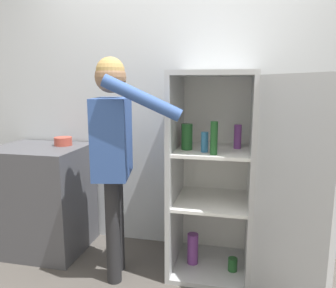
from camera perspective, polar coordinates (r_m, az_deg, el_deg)
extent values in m
cube|color=silver|center=(2.87, 1.98, 6.72)|extent=(7.00, 0.06, 2.55)
cube|color=#B7BABC|center=(2.85, 7.34, -20.05)|extent=(0.61, 0.63, 0.04)
cube|color=#B7BABC|center=(2.46, 8.16, 12.03)|extent=(0.61, 0.63, 0.04)
cube|color=white|center=(2.84, 8.24, -3.63)|extent=(0.61, 0.03, 1.48)
cube|color=#B7BABC|center=(2.59, 1.33, -4.89)|extent=(0.04, 0.63, 1.48)
cube|color=#B7BABC|center=(2.55, 14.24, -5.48)|extent=(0.03, 0.63, 1.48)
cube|color=white|center=(2.62, 7.61, -9.79)|extent=(0.54, 0.56, 0.02)
cube|color=white|center=(2.51, 7.83, -1.12)|extent=(0.54, 0.56, 0.02)
cube|color=#B7BABC|center=(2.04, 20.58, -9.85)|extent=(0.38, 0.53, 1.48)
cylinder|color=#9E4C19|center=(2.58, 3.04, 0.98)|extent=(0.06, 0.06, 0.13)
cylinder|color=#723884|center=(2.54, 12.03, 1.27)|extent=(0.06, 0.06, 0.18)
cylinder|color=#1E5123|center=(2.29, 8.01, 1.02)|extent=(0.05, 0.05, 0.23)
cylinder|color=#723884|center=(2.76, 4.33, -17.71)|extent=(0.09, 0.09, 0.25)
cylinder|color=#1E5123|center=(2.74, 11.19, -19.87)|extent=(0.07, 0.07, 0.10)
cylinder|color=#1E5123|center=(2.45, 3.31, 1.27)|extent=(0.08, 0.08, 0.19)
cylinder|color=teal|center=(2.37, 6.40, 0.34)|extent=(0.05, 0.05, 0.15)
cylinder|color=#262628|center=(2.66, -8.87, -13.19)|extent=(0.11, 0.11, 0.80)
cylinder|color=#262628|center=(2.51, -9.54, -14.74)|extent=(0.11, 0.11, 0.80)
cube|color=#335193|center=(2.39, -9.66, 1.14)|extent=(0.32, 0.46, 0.57)
sphere|color=#8C6647|center=(2.36, -9.98, 11.40)|extent=(0.22, 0.22, 0.22)
sphere|color=#AD894C|center=(2.36, -10.01, 12.33)|extent=(0.20, 0.20, 0.20)
cylinder|color=#335193|center=(2.62, -8.73, 1.35)|extent=(0.08, 0.08, 0.53)
cylinder|color=#335193|center=(2.09, -4.55, 7.98)|extent=(0.52, 0.19, 0.30)
cube|color=#4C4C51|center=(3.14, -21.07, -8.81)|extent=(0.76, 0.63, 0.93)
cylinder|color=#B24738|center=(3.02, -17.79, 0.45)|extent=(0.15, 0.15, 0.07)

